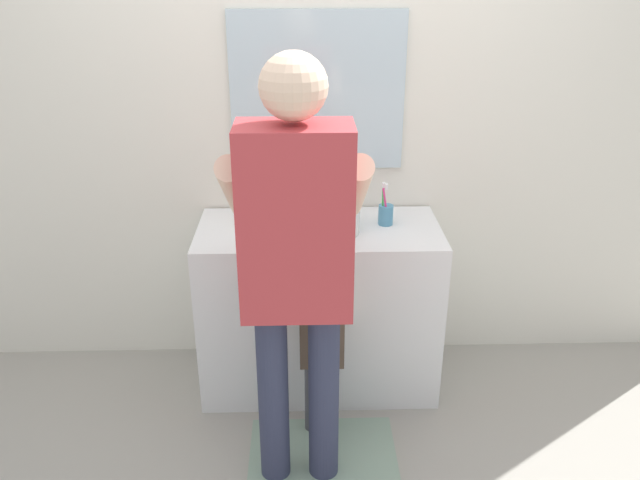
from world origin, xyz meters
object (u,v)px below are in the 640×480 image
object	(u,v)px
soap_bottle	(253,209)
adult_parent	(296,249)
toothbrush_cup	(386,214)
child_toddler	(322,339)

from	to	relation	value
soap_bottle	adult_parent	world-z (taller)	adult_parent
soap_bottle	adult_parent	bearing A→B (deg)	-74.18
soap_bottle	toothbrush_cup	bearing A→B (deg)	-3.58
child_toddler	soap_bottle	bearing A→B (deg)	122.83
soap_bottle	child_toddler	world-z (taller)	soap_bottle
soap_bottle	child_toddler	bearing A→B (deg)	-57.17
adult_parent	toothbrush_cup	bearing A→B (deg)	59.32
soap_bottle	adult_parent	size ratio (longest dim) A/B	0.09
toothbrush_cup	child_toddler	xyz separation A→B (m)	(-0.31, -0.44, -0.41)
soap_bottle	child_toddler	distance (m)	0.71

